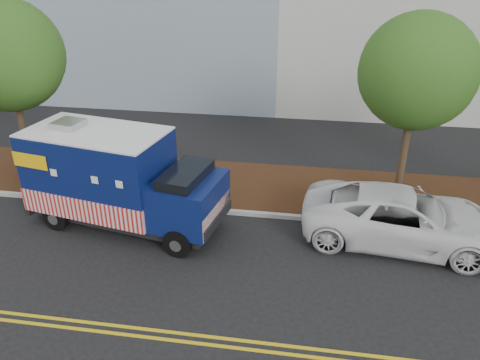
# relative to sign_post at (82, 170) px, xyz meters

# --- Properties ---
(ground) EXTENTS (120.00, 120.00, 0.00)m
(ground) POSITION_rel_sign_post_xyz_m (4.20, -1.67, -1.20)
(ground) COLOR black
(ground) RESTS_ON ground
(curb) EXTENTS (120.00, 0.18, 0.15)m
(curb) POSITION_rel_sign_post_xyz_m (4.20, -0.27, -1.12)
(curb) COLOR #9E9E99
(curb) RESTS_ON ground
(mulch_strip) EXTENTS (120.00, 4.00, 0.15)m
(mulch_strip) POSITION_rel_sign_post_xyz_m (4.20, 1.83, -1.12)
(mulch_strip) COLOR #301D0D
(mulch_strip) RESTS_ON ground
(centerline_near) EXTENTS (120.00, 0.10, 0.01)m
(centerline_near) POSITION_rel_sign_post_xyz_m (4.20, -6.12, -1.19)
(centerline_near) COLOR gold
(centerline_near) RESTS_ON ground
(centerline_far) EXTENTS (120.00, 0.10, 0.01)m
(centerline_far) POSITION_rel_sign_post_xyz_m (4.20, -6.37, -1.19)
(centerline_far) COLOR gold
(centerline_far) RESTS_ON ground
(tree_a) EXTENTS (4.04, 4.04, 7.06)m
(tree_a) POSITION_rel_sign_post_xyz_m (-2.77, 1.06, 3.83)
(tree_a) COLOR #38281C
(tree_a) RESTS_ON ground
(tree_c) EXTENTS (3.88, 3.88, 6.76)m
(tree_c) POSITION_rel_sign_post_xyz_m (11.50, 1.73, 3.60)
(tree_c) COLOR #38281C
(tree_c) RESTS_ON ground
(sign_post) EXTENTS (0.06, 0.06, 2.40)m
(sign_post) POSITION_rel_sign_post_xyz_m (0.00, 0.00, 0.00)
(sign_post) COLOR #473828
(sign_post) RESTS_ON ground
(food_truck) EXTENTS (6.94, 3.61, 3.49)m
(food_truck) POSITION_rel_sign_post_xyz_m (1.91, -1.38, 0.38)
(food_truck) COLOR black
(food_truck) RESTS_ON ground
(white_car) EXTENTS (6.51, 3.51, 1.74)m
(white_car) POSITION_rel_sign_post_xyz_m (11.21, -1.07, -0.33)
(white_car) COLOR white
(white_car) RESTS_ON ground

